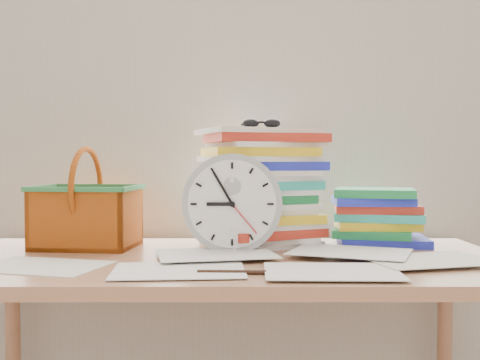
{
  "coord_description": "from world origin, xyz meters",
  "views": [
    {
      "loc": [
        0.03,
        0.11,
        0.99
      ],
      "look_at": [
        0.03,
        1.6,
        0.94
      ],
      "focal_mm": 45.0,
      "sensor_mm": 36.0,
      "label": 1
    }
  ],
  "objects_px": {
    "desk": "(227,287)",
    "clock": "(232,203)",
    "book_stack": "(378,217)",
    "paper_stack": "(261,187)",
    "basket": "(87,198)"
  },
  "relations": [
    {
      "from": "desk",
      "to": "book_stack",
      "type": "bearing_deg",
      "value": 26.91
    },
    {
      "from": "paper_stack",
      "to": "book_stack",
      "type": "xyz_separation_m",
      "value": [
        0.33,
        0.0,
        -0.08
      ]
    },
    {
      "from": "desk",
      "to": "book_stack",
      "type": "distance_m",
      "value": 0.5
    },
    {
      "from": "paper_stack",
      "to": "book_stack",
      "type": "height_order",
      "value": "paper_stack"
    },
    {
      "from": "desk",
      "to": "clock",
      "type": "xyz_separation_m",
      "value": [
        0.01,
        0.07,
        0.2
      ]
    },
    {
      "from": "desk",
      "to": "clock",
      "type": "height_order",
      "value": "clock"
    },
    {
      "from": "desk",
      "to": "paper_stack",
      "type": "height_order",
      "value": "paper_stack"
    },
    {
      "from": "clock",
      "to": "book_stack",
      "type": "bearing_deg",
      "value": 19.45
    },
    {
      "from": "clock",
      "to": "book_stack",
      "type": "distance_m",
      "value": 0.44
    },
    {
      "from": "book_stack",
      "to": "basket",
      "type": "relative_size",
      "value": 0.99
    },
    {
      "from": "paper_stack",
      "to": "book_stack",
      "type": "bearing_deg",
      "value": 0.78
    },
    {
      "from": "clock",
      "to": "desk",
      "type": "bearing_deg",
      "value": -99.95
    },
    {
      "from": "paper_stack",
      "to": "basket",
      "type": "distance_m",
      "value": 0.49
    },
    {
      "from": "book_stack",
      "to": "paper_stack",
      "type": "bearing_deg",
      "value": -179.22
    },
    {
      "from": "paper_stack",
      "to": "clock",
      "type": "distance_m",
      "value": 0.17
    }
  ]
}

